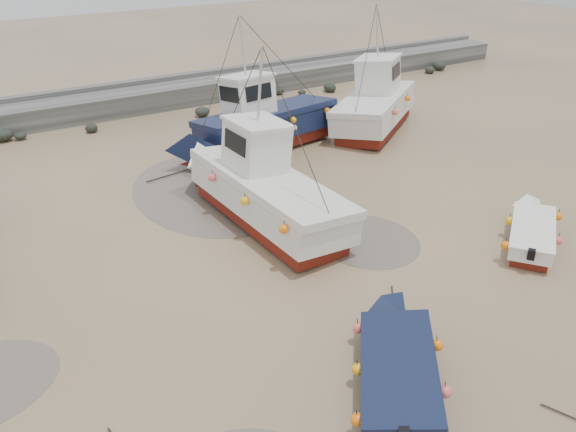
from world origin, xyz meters
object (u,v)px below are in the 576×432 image
at_px(dinghy_3, 533,228).
at_px(cabin_boat_3, 379,102).
at_px(cabin_boat_1, 257,185).
at_px(cabin_boat_2, 258,124).
at_px(dinghy_1, 401,361).

relative_size(dinghy_3, cabin_boat_3, 0.57).
height_order(cabin_boat_1, cabin_boat_2, same).
bearing_deg(cabin_boat_2, cabin_boat_1, 142.62).
distance_m(dinghy_1, cabin_boat_3, 18.71).
bearing_deg(dinghy_1, cabin_boat_1, 121.62).
bearing_deg(dinghy_3, cabin_boat_1, -167.82).
distance_m(dinghy_1, cabin_boat_1, 9.26).
distance_m(cabin_boat_1, cabin_boat_3, 11.84).
bearing_deg(cabin_boat_3, cabin_boat_2, -127.51).
xyz_separation_m(dinghy_3, cabin_boat_3, (2.98, 12.22, 0.80)).
bearing_deg(cabin_boat_3, cabin_boat_1, -96.14).
bearing_deg(cabin_boat_1, cabin_boat_2, 57.39).
relative_size(dinghy_1, cabin_boat_2, 0.53).
relative_size(dinghy_3, cabin_boat_1, 0.46).
height_order(dinghy_3, cabin_boat_3, cabin_boat_3).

